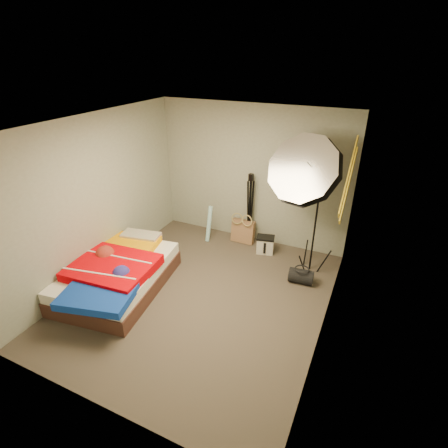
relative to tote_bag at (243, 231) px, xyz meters
The scene contains 15 objects.
floor 1.80m from the tote_bag, 88.16° to the right, with size 4.00×4.00×0.00m, color #4B423A.
ceiling 2.90m from the tote_bag, 88.16° to the right, with size 4.00×4.00×0.00m, color silver.
wall_back 1.06m from the tote_bag, 74.97° to the left, with size 3.50×3.50×0.00m, color #9CA394.
wall_front 3.92m from the tote_bag, 89.13° to the right, with size 3.50×3.50×0.00m, color #9CA394.
wall_left 2.67m from the tote_bag, 133.46° to the right, with size 4.00×4.00×0.00m, color #9CA394.
wall_right 2.74m from the tote_bag, 44.66° to the right, with size 4.00×4.00×0.00m, color #9CA394.
tote_bag is the anchor object (origin of this frame).
wrapping_roll 0.65m from the tote_bag, 160.11° to the right, with size 0.08×0.08×0.69m, color #54C9E0.
camera_case 0.55m from the tote_bag, 21.44° to the right, with size 0.29×0.21×0.29m, color beige.
duffel_bag 1.55m from the tote_bag, 31.97° to the right, with size 0.23×0.23×0.37m, color black.
wall_stripe_upper 2.76m from the tote_bag, 33.57° to the right, with size 0.02×1.10×0.10m, color gold.
wall_stripe_lower 2.53m from the tote_bag, 27.65° to the right, with size 0.02×1.10×0.10m, color gold.
bed 2.43m from the tote_bag, 118.97° to the right, with size 1.58×2.10×0.54m.
photo_umbrella 1.91m from the tote_bag, 22.24° to the right, with size 1.48×1.17×2.35m.
camera_tripod 0.56m from the tote_bag, 41.74° to the left, with size 0.08×0.08×1.33m.
Camera 1 is at (2.06, -3.60, 3.31)m, focal length 28.00 mm.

